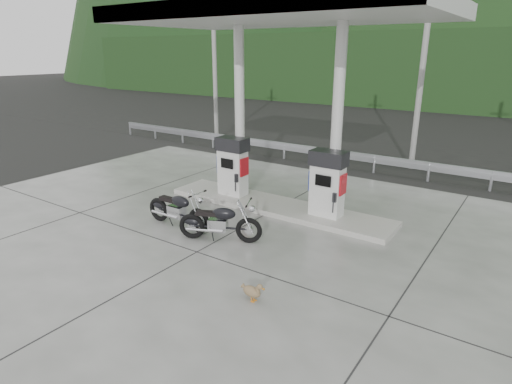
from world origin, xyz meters
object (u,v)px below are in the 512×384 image
Objects in this scene: motorcycle_left at (178,210)px; motorcycle_right at (220,223)px; gas_pump_left at (233,166)px; gas_pump_right at (327,184)px; duck at (252,292)px.

motorcycle_left reaches higher than motorcycle_right.
motorcycle_right is (1.64, -2.68, -0.59)m from gas_pump_left.
gas_pump_right reaches higher than duck.
motorcycle_left is 1.01× the size of motorcycle_right.
motorcycle_right is (-1.56, -2.68, -0.59)m from gas_pump_right.
motorcycle_right reaches higher than duck.
motorcycle_left is 1.48m from motorcycle_right.
gas_pump_left is 5.90m from duck.
gas_pump_left is 3.72× the size of duck.
motorcycle_left is 4.05× the size of duck.
gas_pump_left reaches higher than motorcycle_left.
motorcycle_left is at bearing 158.57° from duck.
gas_pump_right is (3.20, 0.00, 0.00)m from gas_pump_left.
gas_pump_left reaches higher than motorcycle_right.
motorcycle_right is 4.02× the size of duck.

